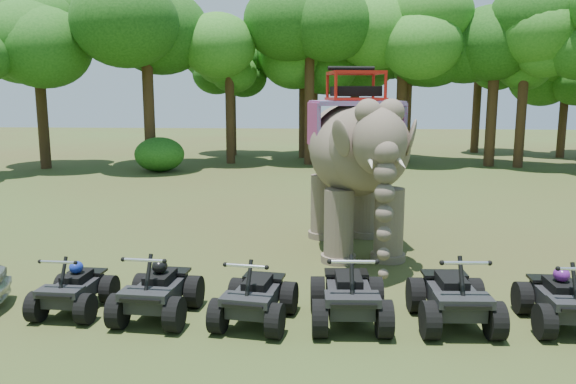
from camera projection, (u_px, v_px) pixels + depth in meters
The scene contains 23 objects.
ground at pixel (284, 290), 11.91m from camera, with size 110.00×110.00×0.00m, color #47381E.
elephant at pixel (355, 160), 14.71m from camera, with size 2.51×5.71×4.79m, color brown, non-canonical shape.
atv_0 at pixel (74, 282), 10.62m from camera, with size 1.16×1.59×1.18m, color black, non-canonical shape.
atv_1 at pixel (157, 283), 10.36m from camera, with size 1.29×1.77×1.31m, color black, non-canonical shape.
atv_2 at pixel (255, 289), 10.11m from camera, with size 1.26×1.73×1.28m, color black, non-canonical shape.
atv_3 at pixel (349, 286), 10.08m from camera, with size 1.36×1.87×1.38m, color black, non-canonical shape.
atv_4 at pixel (454, 288), 10.02m from camera, with size 1.36×1.87×1.38m, color black, non-canonical shape.
atv_5 at pixel (564, 292), 9.94m from camera, with size 1.27×1.74×1.29m, color black, non-canonical shape.
tree_0 at pixel (314, 91), 35.11m from camera, with size 5.95×5.95×8.50m, color #195114, non-canonical shape.
tree_1 at pixel (402, 81), 34.31m from camera, with size 6.81×6.81×9.72m, color #195114, non-canonical shape.
tree_2 at pixel (494, 82), 31.33m from camera, with size 6.62×6.62×9.46m, color #195114, non-canonical shape.
tree_23 at pixel (40, 85), 30.34m from camera, with size 6.34×6.34×9.05m, color #195114, non-canonical shape.
tree_24 at pixel (148, 79), 29.98m from camera, with size 6.81×6.81×9.73m, color #195114, non-canonical shape.
tree_25 at pixel (230, 99), 32.77m from camera, with size 5.28×5.28×7.55m, color #195114, non-canonical shape.
tree_26 at pixel (477, 92), 38.72m from camera, with size 5.83×5.83×8.32m, color #195114, non-canonical shape.
tree_27 at pixel (564, 102), 35.70m from camera, with size 4.97×4.97×7.11m, color #195114, non-canonical shape.
tree_28 at pixel (232, 98), 37.13m from camera, with size 5.31×5.31×7.58m, color #195114, non-canonical shape.
tree_29 at pixel (355, 90), 36.34m from camera, with size 6.08×6.08×8.69m, color #195114, non-canonical shape.
tree_31 at pixel (407, 87), 33.10m from camera, with size 6.30×6.30×9.00m, color #195114, non-canonical shape.
tree_32 at pixel (303, 90), 35.63m from camera, with size 6.06×6.06×8.66m, color #195114, non-canonical shape.
tree_33 at pixel (402, 78), 32.54m from camera, with size 6.94×6.94×9.91m, color #195114, non-canonical shape.
tree_34 at pixel (522, 98), 30.91m from camera, with size 5.38×5.38×7.69m, color #195114, non-canonical shape.
tree_35 at pixel (309, 89), 32.19m from camera, with size 6.06×6.06×8.66m, color #195114, non-canonical shape.
Camera 1 is at (0.87, -11.33, 4.12)m, focal length 35.00 mm.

